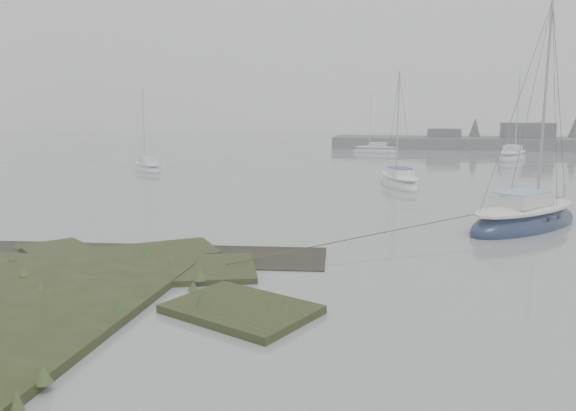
# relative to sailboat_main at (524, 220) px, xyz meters

# --- Properties ---
(ground) EXTENTS (160.00, 160.00, 0.00)m
(ground) POSITION_rel_sailboat_main_xyz_m (-9.72, 18.22, -0.32)
(ground) COLOR slate
(ground) RESTS_ON ground
(sailboat_main) EXTENTS (6.59, 7.05, 10.27)m
(sailboat_main) POSITION_rel_sailboat_main_xyz_m (0.00, 0.00, 0.00)
(sailboat_main) COLOR #131E3C
(sailboat_main) RESTS_ON ground
(sailboat_white) EXTENTS (3.51, 6.02, 8.07)m
(sailboat_white) POSITION_rel_sailboat_main_xyz_m (-5.29, 12.21, -0.07)
(sailboat_white) COLOR silver
(sailboat_white) RESTS_ON ground
(sailboat_far_a) EXTENTS (4.57, 4.94, 7.17)m
(sailboat_far_a) POSITION_rel_sailboat_main_xyz_m (-25.67, 17.76, -0.10)
(sailboat_far_a) COLOR #B1B5BB
(sailboat_far_a) RESTS_ON ground
(sailboat_far_b) EXTENTS (4.56, 6.97, 9.38)m
(sailboat_far_b) POSITION_rel_sailboat_main_xyz_m (5.88, 34.16, -0.03)
(sailboat_far_b) COLOR #A8AEB2
(sailboat_far_b) RESTS_ON ground
(sailboat_far_c) EXTENTS (5.62, 2.65, 7.62)m
(sailboat_far_c) POSITION_rel_sailboat_main_xyz_m (-7.97, 40.56, -0.08)
(sailboat_far_c) COLOR #A4A7AD
(sailboat_far_c) RESTS_ON ground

